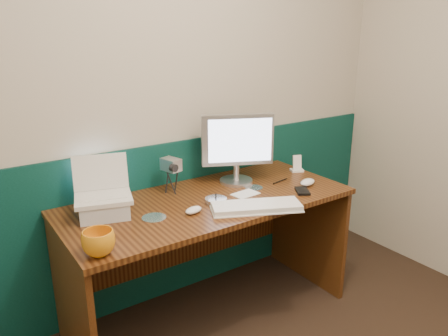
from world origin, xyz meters
TOP-DOWN VIEW (x-y plane):
  - back_wall at (0.00, 1.75)m, footprint 3.50×0.04m
  - wainscot at (0.00, 1.74)m, footprint 3.48×0.02m
  - desk at (0.15, 1.38)m, footprint 1.60×0.70m
  - laptop_riser at (-0.40, 1.48)m, footprint 0.28×0.26m
  - laptop at (-0.40, 1.48)m, footprint 0.32×0.28m
  - monitor at (0.43, 1.52)m, footprint 0.44×0.29m
  - keyboard at (0.27, 1.12)m, footprint 0.48×0.33m
  - mouse_right at (0.75, 1.23)m, footprint 0.13×0.10m
  - mouse_left at (-0.02, 1.26)m, footprint 0.11×0.08m
  - mug at (-0.56, 1.12)m, footprint 0.18×0.18m
  - camcorder at (0.03, 1.59)m, footprint 0.11×0.14m
  - cd_spindle at (0.15, 1.32)m, footprint 0.12×0.12m
  - cd_loose_a at (-0.21, 1.33)m, footprint 0.12×0.12m
  - cd_loose_b at (0.47, 1.38)m, footprint 0.11×0.11m
  - pen at (0.66, 1.37)m, footprint 0.13×0.03m
  - papers at (0.36, 1.32)m, footprint 0.16×0.11m
  - dock at (0.89, 1.47)m, footprint 0.10×0.09m
  - music_player at (0.89, 1.47)m, footprint 0.06×0.05m
  - pda at (0.65, 1.17)m, footprint 0.12×0.14m

SIDE VIEW (x-z plane):
  - desk at x=0.15m, z-range 0.00..0.75m
  - wainscot at x=0.00m, z-range 0.00..1.00m
  - cd_loose_b at x=0.47m, z-range 0.75..0.75m
  - cd_loose_a at x=-0.21m, z-range 0.75..0.75m
  - papers at x=0.36m, z-range 0.75..0.75m
  - pen at x=0.66m, z-range 0.75..0.76m
  - pda at x=0.65m, z-range 0.75..0.76m
  - dock at x=0.89m, z-range 0.75..0.76m
  - cd_spindle at x=0.15m, z-range 0.75..0.77m
  - keyboard at x=0.27m, z-range 0.75..0.78m
  - mouse_left at x=-0.02m, z-range 0.75..0.78m
  - mouse_right at x=0.75m, z-range 0.75..0.79m
  - laptop_riser at x=-0.40m, z-range 0.75..0.83m
  - mug at x=-0.56m, z-range 0.75..0.86m
  - music_player at x=0.89m, z-range 0.76..0.86m
  - camcorder at x=0.03m, z-range 0.75..0.94m
  - laptop at x=-0.40m, z-range 0.83..1.06m
  - monitor at x=0.43m, z-range 0.75..1.18m
  - back_wall at x=0.00m, z-range 0.00..2.50m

